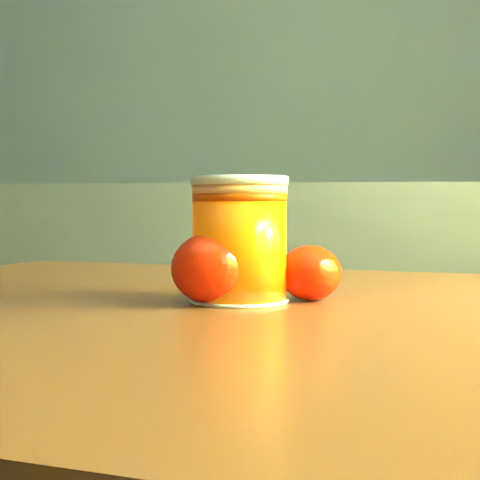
# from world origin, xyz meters

# --- Properties ---
(kitchen_counter) EXTENTS (3.15, 0.60, 0.90)m
(kitchen_counter) POSITION_xyz_m (0.00, 1.45, 0.45)
(kitchen_counter) COLOR #434447
(kitchen_counter) RESTS_ON ground
(table) EXTENTS (1.13, 0.88, 0.76)m
(table) POSITION_xyz_m (0.80, 0.19, 0.66)
(table) COLOR brown
(table) RESTS_ON ground
(juice_glass) EXTENTS (0.09, 0.09, 0.11)m
(juice_glass) POSITION_xyz_m (0.74, 0.22, 0.82)
(juice_glass) COLOR #FF5F05
(juice_glass) RESTS_ON table
(orange_front) EXTENTS (0.09, 0.09, 0.06)m
(orange_front) POSITION_xyz_m (0.71, 0.21, 0.79)
(orange_front) COLOR #FF2205
(orange_front) RESTS_ON table
(orange_back) EXTENTS (0.07, 0.07, 0.05)m
(orange_back) POSITION_xyz_m (0.80, 0.24, 0.79)
(orange_back) COLOR #FF2205
(orange_back) RESTS_ON table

